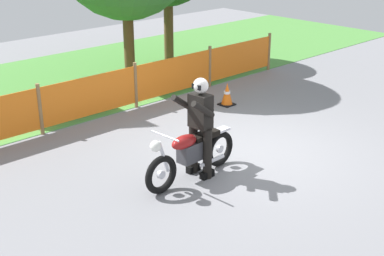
{
  "coord_description": "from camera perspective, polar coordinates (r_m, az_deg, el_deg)",
  "views": [
    {
      "loc": [
        -6.98,
        -5.89,
        4.03
      ],
      "look_at": [
        -1.53,
        -0.12,
        0.9
      ],
      "focal_mm": 49.88,
      "sensor_mm": 36.0,
      "label": 1
    }
  ],
  "objects": [
    {
      "name": "ground",
      "position": [
        9.99,
        5.92,
        -2.46
      ],
      "size": [
        24.0,
        24.0,
        0.02
      ],
      "primitive_type": "cube",
      "color": "gray"
    },
    {
      "name": "motorcycle_lead",
      "position": [
        8.69,
        -0.05,
        -2.71
      ],
      "size": [
        2.02,
        0.59,
        0.96
      ],
      "rotation": [
        0.0,
        0.0,
        -3.1
      ],
      "color": "black",
      "rests_on": "ground"
    },
    {
      "name": "grass_verge",
      "position": [
        14.58,
        -13.0,
        4.94
      ],
      "size": [
        24.0,
        5.81,
        0.01
      ],
      "primitive_type": "cube",
      "color": "#4C8C3D",
      "rests_on": "ground"
    },
    {
      "name": "barrier_fence",
      "position": [
        12.1,
        -6.06,
        4.63
      ],
      "size": [
        9.55,
        0.08,
        1.05
      ],
      "color": "olive",
      "rests_on": "ground"
    },
    {
      "name": "traffic_cone",
      "position": [
        12.3,
        3.77,
        3.62
      ],
      "size": [
        0.32,
        0.32,
        0.53
      ],
      "color": "black",
      "rests_on": "ground"
    },
    {
      "name": "rider_lead",
      "position": [
        8.65,
        0.84,
        0.43
      ],
      "size": [
        0.57,
        0.56,
        1.69
      ],
      "rotation": [
        0.0,
        0.0,
        -3.1
      ],
      "color": "black",
      "rests_on": "ground"
    }
  ]
}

